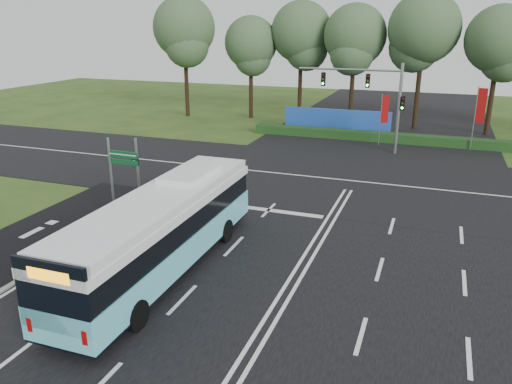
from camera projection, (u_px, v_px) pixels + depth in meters
ground at (303, 258)px, 21.93m from camera, size 120.00×120.00×0.00m
road_main at (303, 258)px, 21.92m from camera, size 20.00×120.00×0.04m
road_cross at (351, 181)px, 32.60m from camera, size 120.00×14.00×0.05m
bike_path at (28, 243)px, 23.32m from camera, size 5.00×18.00×0.06m
kerb_strip at (70, 250)px, 22.53m from camera, size 0.25×18.00×0.12m
city_bus at (162, 231)px, 20.17m from camera, size 2.84×12.70×3.64m
pedestrian_signal at (137, 171)px, 27.20m from camera, size 0.36×0.44×3.96m
street_sign at (117, 171)px, 25.10m from camera, size 1.72×0.14×4.41m
banner_flag_mid at (384, 112)px, 41.33m from camera, size 0.64×0.10×4.31m
banner_flag_right at (479, 110)px, 39.37m from camera, size 0.74×0.23×5.14m
traffic_light_gantry at (376, 93)px, 38.60m from camera, size 8.41×0.28×7.00m
hedge at (376, 137)px, 43.60m from camera, size 22.00×1.20×0.80m
blue_hoarding at (337, 121)px, 46.90m from camera, size 10.00×0.30×2.20m
eucalyptus_row at (371, 36)px, 47.71m from camera, size 48.82×9.19×12.72m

